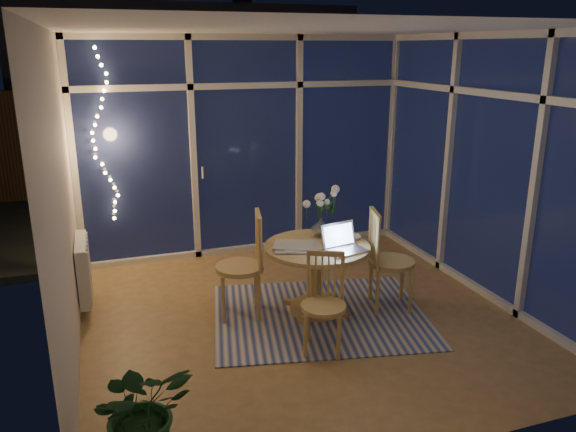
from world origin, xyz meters
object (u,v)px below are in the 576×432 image
Objects in this scene: dining_table at (317,279)px; chair_right at (392,260)px; flower_vase at (321,226)px; potted_plant at (145,424)px; chair_left at (239,265)px; laptop at (347,238)px; chair_front at (324,304)px.

dining_table is 0.75m from chair_right.
potted_plant is at bearing -133.95° from flower_vase.
chair_left reaches higher than flower_vase.
chair_front is at bearing -143.23° from laptop.
dining_table is 0.97× the size of chair_left.
chair_front is 2.41× the size of laptop.
potted_plant is at bearing -135.48° from dining_table.
chair_right reaches higher than potted_plant.
chair_right is 0.75m from flower_vase.
chair_front is (-0.22, -0.70, 0.09)m from dining_table.
chair_left reaches higher than chair_front.
chair_right is 4.79× the size of flower_vase.
potted_plant is (-1.94, -1.48, -0.43)m from laptop.
chair_right reaches higher than chair_front.
flower_vase reaches higher than dining_table.
laptop reaches higher than potted_plant.
chair_right is 1.18× the size of chair_front.
chair_left reaches higher than dining_table.
potted_plant reaches higher than dining_table.
laptop is at bearing 74.97° from chair_front.
chair_right reaches higher than dining_table.
chair_left is (-0.71, 0.17, 0.17)m from dining_table.
chair_right is at bearing -12.11° from dining_table.
chair_front is (-0.93, -0.55, -0.08)m from chair_right.
chair_right is (0.71, -0.15, 0.16)m from dining_table.
laptop reaches higher than flower_vase.
potted_plant is at bearing 137.67° from chair_right.
laptop is 0.47× the size of potted_plant.
dining_table is at bearing 99.06° from chair_front.
chair_left is 2.16m from potted_plant.
chair_left is 4.88× the size of flower_vase.
dining_table is 0.74m from chair_front.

